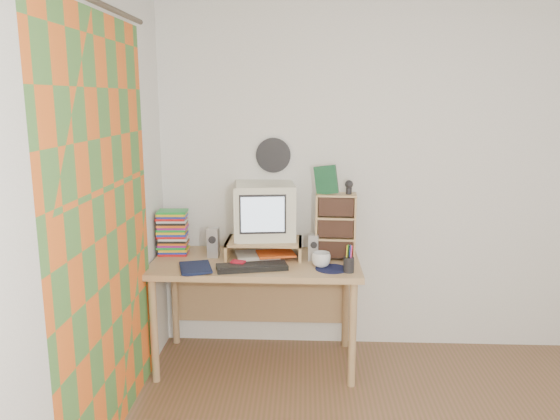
# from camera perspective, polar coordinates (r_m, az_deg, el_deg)

# --- Properties ---
(back_wall) EXTENTS (3.50, 0.00, 3.50)m
(back_wall) POSITION_cam_1_polar(r_m,az_deg,el_deg) (4.02, 12.68, 3.02)
(back_wall) COLOR white
(back_wall) RESTS_ON floor
(left_wall) EXTENTS (0.00, 3.50, 3.50)m
(left_wall) POSITION_cam_1_polar(r_m,az_deg,el_deg) (2.48, -22.49, -2.91)
(left_wall) COLOR white
(left_wall) RESTS_ON floor
(curtain) EXTENTS (0.00, 2.20, 2.20)m
(curtain) POSITION_cam_1_polar(r_m,az_deg,el_deg) (2.91, -17.69, -2.50)
(curtain) COLOR orange
(curtain) RESTS_ON left_wall
(wall_disc) EXTENTS (0.25, 0.02, 0.25)m
(wall_disc) POSITION_cam_1_polar(r_m,az_deg,el_deg) (3.92, -0.71, 5.74)
(wall_disc) COLOR black
(wall_disc) RESTS_ON back_wall
(desk) EXTENTS (1.40, 0.70, 0.75)m
(desk) POSITION_cam_1_polar(r_m,az_deg,el_deg) (3.82, -2.43, -6.94)
(desk) COLOR tan
(desk) RESTS_ON floor
(monitor_riser) EXTENTS (0.52, 0.30, 0.12)m
(monitor_riser) POSITION_cam_1_polar(r_m,az_deg,el_deg) (3.79, -1.66, -3.50)
(monitor_riser) COLOR tan
(monitor_riser) RESTS_ON desk
(crt_monitor) EXTENTS (0.45, 0.45, 0.38)m
(crt_monitor) POSITION_cam_1_polar(r_m,az_deg,el_deg) (3.79, -1.64, -0.14)
(crt_monitor) COLOR silver
(crt_monitor) RESTS_ON monitor_riser
(speaker_left) EXTENTS (0.08, 0.08, 0.20)m
(speaker_left) POSITION_cam_1_polar(r_m,az_deg,el_deg) (3.80, -6.99, -3.39)
(speaker_left) COLOR #A0A0A4
(speaker_left) RESTS_ON desk
(speaker_right) EXTENTS (0.08, 0.08, 0.18)m
(speaker_right) POSITION_cam_1_polar(r_m,az_deg,el_deg) (3.71, 3.54, -3.92)
(speaker_right) COLOR #A0A0A4
(speaker_right) RESTS_ON desk
(keyboard) EXTENTS (0.48, 0.25, 0.03)m
(keyboard) POSITION_cam_1_polar(r_m,az_deg,el_deg) (3.54, -2.95, -5.97)
(keyboard) COLOR black
(keyboard) RESTS_ON desk
(dvd_stack) EXTENTS (0.21, 0.15, 0.28)m
(dvd_stack) POSITION_cam_1_polar(r_m,az_deg,el_deg) (3.91, -11.12, -2.53)
(dvd_stack) COLOR brown
(dvd_stack) RESTS_ON desk
(cd_rack) EXTENTS (0.28, 0.16, 0.45)m
(cd_rack) POSITION_cam_1_polar(r_m,az_deg,el_deg) (3.73, 5.83, -1.72)
(cd_rack) COLOR tan
(cd_rack) RESTS_ON desk
(mug) EXTENTS (0.14, 0.14, 0.10)m
(mug) POSITION_cam_1_polar(r_m,az_deg,el_deg) (3.58, 4.31, -5.20)
(mug) COLOR silver
(mug) RESTS_ON desk
(diary) EXTENTS (0.28, 0.24, 0.05)m
(diary) POSITION_cam_1_polar(r_m,az_deg,el_deg) (3.56, -10.39, -5.88)
(diary) COLOR #0F1738
(diary) RESTS_ON desk
(mousepad) EXTENTS (0.23, 0.23, 0.00)m
(mousepad) POSITION_cam_1_polar(r_m,az_deg,el_deg) (3.55, 5.41, -6.13)
(mousepad) COLOR black
(mousepad) RESTS_ON desk
(pen_cup) EXTENTS (0.09, 0.09, 0.14)m
(pen_cup) POSITION_cam_1_polar(r_m,az_deg,el_deg) (3.49, 7.21, -5.39)
(pen_cup) COLOR black
(pen_cup) RESTS_ON desk
(papers) EXTENTS (0.33, 0.27, 0.04)m
(papers) POSITION_cam_1_polar(r_m,az_deg,el_deg) (3.78, -1.65, -4.70)
(papers) COLOR beige
(papers) RESTS_ON desk
(red_box) EXTENTS (0.10, 0.08, 0.04)m
(red_box) POSITION_cam_1_polar(r_m,az_deg,el_deg) (3.57, -4.39, -5.68)
(red_box) COLOR red
(red_box) RESTS_ON desk
(game_box) EXTENTS (0.15, 0.07, 0.19)m
(game_box) POSITION_cam_1_polar(r_m,az_deg,el_deg) (3.66, 4.85, 3.16)
(game_box) COLOR #164F2D
(game_box) RESTS_ON cd_rack
(webcam) EXTENTS (0.06, 0.06, 0.09)m
(webcam) POSITION_cam_1_polar(r_m,az_deg,el_deg) (3.67, 7.21, 2.39)
(webcam) COLOR black
(webcam) RESTS_ON cd_rack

